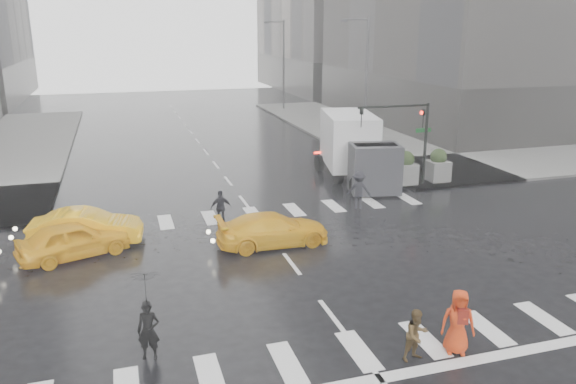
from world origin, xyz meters
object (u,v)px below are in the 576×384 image
object	(u,v)px
pedestrian_brown	(417,335)
box_truck	(355,147)
traffic_signal_pole	(410,128)
taxi_mid	(86,227)
taxi_front	(74,240)
pedestrian_orange	(458,322)

from	to	relation	value
pedestrian_brown	box_truck	xyz separation A→B (m)	(5.54, 16.72, 1.25)
traffic_signal_pole	taxi_mid	distance (m)	16.85
pedestrian_brown	box_truck	bearing A→B (deg)	61.19
traffic_signal_pole	box_truck	distance (m)	3.19
taxi_front	taxi_mid	size ratio (longest dim) A/B	0.94
taxi_mid	box_truck	world-z (taller)	box_truck
pedestrian_orange	taxi_front	bearing A→B (deg)	159.92
traffic_signal_pole	pedestrian_brown	world-z (taller)	traffic_signal_pole
traffic_signal_pole	pedestrian_brown	distance (m)	16.90
pedestrian_orange	box_truck	world-z (taller)	box_truck
taxi_front	taxi_mid	world-z (taller)	taxi_mid
taxi_front	pedestrian_brown	bearing A→B (deg)	-156.87
pedestrian_brown	taxi_mid	distance (m)	13.90
pedestrian_brown	taxi_mid	bearing A→B (deg)	117.04
pedestrian_brown	pedestrian_orange	world-z (taller)	pedestrian_orange
taxi_mid	box_truck	size ratio (longest dim) A/B	0.62
traffic_signal_pole	box_truck	size ratio (longest dim) A/B	0.65
traffic_signal_pole	pedestrian_brown	bearing A→B (deg)	-117.66
pedestrian_brown	taxi_mid	xyz separation A→B (m)	(-8.47, 11.03, -0.00)
traffic_signal_pole	taxi_front	bearing A→B (deg)	-163.29
pedestrian_orange	box_truck	bearing A→B (deg)	99.67
box_truck	pedestrian_brown	bearing A→B (deg)	-96.05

